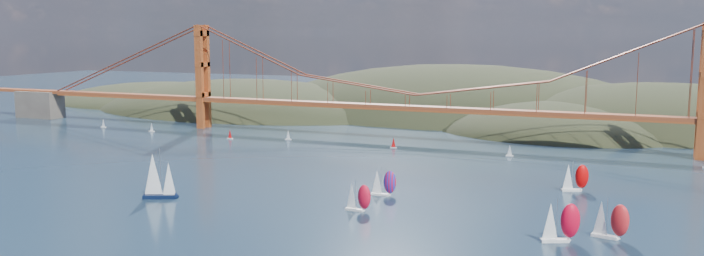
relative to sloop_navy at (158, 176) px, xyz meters
The scene contains 15 objects.
ground 57.37m from the sloop_navy, 45.05° to the right, with size 1200.00×1200.00×0.00m, color black.
headlands 253.51m from the sloop_navy, 70.31° to the left, with size 725.00×225.00×96.00m.
bridge 147.10m from the sloop_navy, 74.60° to the left, with size 552.00×12.00×55.00m.
sloop_navy is the anchor object (origin of this frame).
racer_0 63.59m from the sloop_navy, ahead, with size 8.04×3.62×9.10m.
racer_1 119.54m from the sloop_navy, ahead, with size 9.79×6.93×10.98m.
racer_2 131.04m from the sloop_navy, ahead, with size 9.20×5.15×10.31m.
racer_3 132.42m from the sloop_navy, 26.83° to the left, with size 8.85×6.05×9.90m.
racer_rwb 69.93m from the sloop_navy, 25.54° to the left, with size 8.15×3.54×9.25m.
distant_boat_0 177.02m from the sloop_navy, 137.61° to the left, with size 3.00×2.00×4.70m.
distant_boat_1 150.89m from the sloop_navy, 129.54° to the left, with size 3.00×2.00×4.70m.
distant_boat_2 119.98m from the sloop_navy, 112.13° to the left, with size 3.00×2.00×4.70m.
distant_boat_3 120.89m from the sloop_navy, 98.51° to the left, with size 3.00×2.00×4.70m.
distant_boat_8 145.10m from the sloop_navy, 52.72° to the left, with size 3.00×2.00×4.70m.
distant_boat_9 122.11m from the sloop_navy, 72.58° to the left, with size 3.00×2.00×4.70m.
Camera 1 is at (94.90, -128.07, 50.89)m, focal length 35.00 mm.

